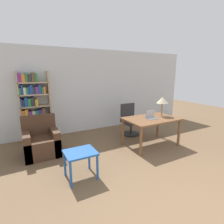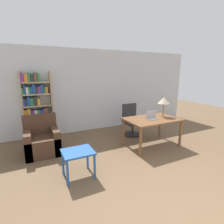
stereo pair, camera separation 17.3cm
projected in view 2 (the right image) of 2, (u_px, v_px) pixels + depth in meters
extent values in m
cube|color=silver|center=(91.00, 91.00, 5.89)|extent=(8.00, 0.06, 2.70)
cube|color=brown|center=(152.00, 119.00, 4.66)|extent=(1.41, 0.93, 0.04)
cylinder|color=brown|center=(140.00, 142.00, 4.11)|extent=(0.07, 0.07, 0.72)
cylinder|color=brown|center=(180.00, 134.00, 4.67)|extent=(0.07, 0.07, 0.72)
cylinder|color=brown|center=(123.00, 132.00, 4.83)|extent=(0.07, 0.07, 0.72)
cylinder|color=brown|center=(160.00, 126.00, 5.38)|extent=(0.07, 0.07, 0.72)
cube|color=#B2B2B7|center=(153.00, 119.00, 4.60)|extent=(0.30, 0.20, 0.02)
cube|color=#B2B2B7|center=(151.00, 114.00, 4.64)|extent=(0.30, 0.06, 0.20)
cube|color=navy|center=(151.00, 114.00, 4.65)|extent=(0.27, 0.05, 0.17)
cylinder|color=olive|center=(163.00, 116.00, 4.90)|extent=(0.12, 0.12, 0.01)
cylinder|color=olive|center=(163.00, 110.00, 4.86)|extent=(0.04, 0.04, 0.35)
cone|color=#C6B793|center=(164.00, 100.00, 4.80)|extent=(0.33, 0.33, 0.17)
cylinder|color=black|center=(132.00, 134.00, 5.62)|extent=(0.54, 0.54, 0.04)
cylinder|color=#262626|center=(132.00, 128.00, 5.58)|extent=(0.06, 0.06, 0.34)
cube|color=#2D2D33|center=(133.00, 122.00, 5.53)|extent=(0.51, 0.51, 0.10)
cube|color=#2D2D33|center=(129.00, 111.00, 5.65)|extent=(0.49, 0.08, 0.50)
cube|color=#2356A3|center=(78.00, 152.00, 3.26)|extent=(0.57, 0.49, 0.04)
cylinder|color=#2356A3|center=(68.00, 174.00, 3.03)|extent=(0.04, 0.04, 0.50)
cylinder|color=#2356A3|center=(95.00, 167.00, 3.24)|extent=(0.04, 0.04, 0.50)
cylinder|color=#2356A3|center=(63.00, 163.00, 3.40)|extent=(0.04, 0.04, 0.50)
cylinder|color=#2356A3|center=(88.00, 157.00, 3.61)|extent=(0.04, 0.04, 0.50)
cube|color=#472D1E|center=(43.00, 145.00, 4.28)|extent=(0.79, 0.75, 0.45)
cube|color=#472D1E|center=(40.00, 124.00, 4.44)|extent=(0.79, 0.16, 0.49)
cube|color=#472D1E|center=(28.00, 144.00, 4.13)|extent=(0.16, 0.75, 0.62)
cube|color=#472D1E|center=(56.00, 140.00, 4.40)|extent=(0.16, 0.75, 0.62)
cube|color=tan|center=(23.00, 107.00, 4.90)|extent=(0.04, 0.28, 2.00)
cube|color=tan|center=(52.00, 105.00, 5.23)|extent=(0.04, 0.28, 2.00)
cube|color=tan|center=(41.00, 138.00, 5.29)|extent=(0.78, 0.28, 0.04)
cube|color=#234C99|center=(28.00, 136.00, 5.11)|extent=(0.05, 0.24, 0.20)
cube|color=orange|center=(30.00, 136.00, 5.13)|extent=(0.05, 0.24, 0.21)
cube|color=silver|center=(32.00, 135.00, 5.16)|extent=(0.07, 0.24, 0.23)
cube|color=brown|center=(35.00, 135.00, 5.19)|extent=(0.05, 0.24, 0.22)
cube|color=#333338|center=(37.00, 135.00, 5.21)|extent=(0.04, 0.24, 0.21)
cube|color=gold|center=(39.00, 135.00, 5.25)|extent=(0.09, 0.24, 0.20)
cube|color=#7F338C|center=(42.00, 134.00, 5.28)|extent=(0.07, 0.24, 0.23)
cube|color=gold|center=(45.00, 134.00, 5.31)|extent=(0.06, 0.24, 0.21)
cube|color=silver|center=(47.00, 133.00, 5.33)|extent=(0.06, 0.24, 0.26)
cube|color=#234C99|center=(49.00, 133.00, 5.37)|extent=(0.06, 0.24, 0.19)
cube|color=#7F338C|center=(52.00, 132.00, 5.40)|extent=(0.07, 0.24, 0.22)
cube|color=tan|center=(40.00, 128.00, 5.21)|extent=(0.78, 0.28, 0.04)
cube|color=brown|center=(27.00, 126.00, 5.04)|extent=(0.08, 0.24, 0.18)
cube|color=brown|center=(30.00, 124.00, 5.07)|extent=(0.04, 0.24, 0.25)
cube|color=orange|center=(32.00, 125.00, 5.10)|extent=(0.07, 0.24, 0.19)
cube|color=silver|center=(35.00, 124.00, 5.13)|extent=(0.07, 0.24, 0.24)
cube|color=#2D7F47|center=(38.00, 123.00, 5.16)|extent=(0.08, 0.24, 0.25)
cube|color=#B72D28|center=(41.00, 123.00, 5.20)|extent=(0.08, 0.24, 0.21)
cube|color=#7F338C|center=(44.00, 123.00, 5.24)|extent=(0.05, 0.24, 0.22)
cube|color=#234C99|center=(46.00, 123.00, 5.26)|extent=(0.05, 0.24, 0.23)
cube|color=tan|center=(39.00, 117.00, 5.14)|extent=(0.78, 0.28, 0.04)
cube|color=orange|center=(26.00, 114.00, 4.96)|extent=(0.08, 0.24, 0.23)
cube|color=gold|center=(29.00, 113.00, 5.00)|extent=(0.07, 0.24, 0.26)
cube|color=#7F338C|center=(33.00, 113.00, 5.04)|extent=(0.08, 0.24, 0.20)
cube|color=silver|center=(36.00, 113.00, 5.08)|extent=(0.08, 0.24, 0.19)
cube|color=#2D7F47|center=(39.00, 113.00, 5.12)|extent=(0.07, 0.24, 0.19)
cube|color=#234C99|center=(41.00, 112.00, 5.14)|extent=(0.05, 0.24, 0.21)
cube|color=#7F338C|center=(43.00, 112.00, 5.17)|extent=(0.05, 0.24, 0.22)
cube|color=brown|center=(46.00, 111.00, 5.19)|extent=(0.09, 0.24, 0.26)
cube|color=tan|center=(38.00, 106.00, 5.06)|extent=(0.78, 0.28, 0.04)
cube|color=#234C99|center=(24.00, 102.00, 4.88)|extent=(0.04, 0.24, 0.22)
cube|color=#333338|center=(26.00, 102.00, 4.91)|extent=(0.04, 0.24, 0.20)
cube|color=#234C99|center=(28.00, 101.00, 4.93)|extent=(0.07, 0.24, 0.26)
cube|color=#2D7F47|center=(32.00, 102.00, 4.97)|extent=(0.09, 0.24, 0.22)
cube|color=#333338|center=(35.00, 101.00, 5.01)|extent=(0.09, 0.24, 0.25)
cube|color=gold|center=(39.00, 102.00, 5.05)|extent=(0.07, 0.24, 0.19)
cube|color=tan|center=(37.00, 94.00, 4.99)|extent=(0.78, 0.28, 0.04)
cube|color=#2D7F47|center=(23.00, 91.00, 4.81)|extent=(0.05, 0.24, 0.18)
cube|color=#234C99|center=(25.00, 89.00, 4.83)|extent=(0.04, 0.24, 0.26)
cube|color=silver|center=(27.00, 91.00, 4.86)|extent=(0.06, 0.24, 0.19)
cube|color=#2D7F47|center=(29.00, 90.00, 4.88)|extent=(0.04, 0.24, 0.19)
cube|color=#234C99|center=(31.00, 90.00, 4.90)|extent=(0.04, 0.24, 0.21)
cube|color=#234C99|center=(33.00, 89.00, 4.92)|extent=(0.07, 0.24, 0.26)
cube|color=#333338|center=(36.00, 90.00, 4.96)|extent=(0.07, 0.24, 0.20)
cube|color=#7F338C|center=(39.00, 90.00, 4.99)|extent=(0.06, 0.24, 0.21)
cube|color=#234C99|center=(42.00, 89.00, 5.02)|extent=(0.07, 0.24, 0.24)
cube|color=#2D7F47|center=(44.00, 90.00, 5.05)|extent=(0.04, 0.24, 0.18)
cube|color=orange|center=(46.00, 90.00, 5.08)|extent=(0.05, 0.24, 0.19)
cube|color=tan|center=(35.00, 82.00, 4.91)|extent=(0.78, 0.28, 0.04)
cube|color=#7F338C|center=(22.00, 78.00, 4.74)|extent=(0.09, 0.24, 0.24)
cube|color=orange|center=(26.00, 78.00, 4.78)|extent=(0.09, 0.24, 0.21)
cube|color=#2D7F47|center=(29.00, 77.00, 4.81)|extent=(0.05, 0.24, 0.25)
cube|color=#333338|center=(32.00, 78.00, 4.85)|extent=(0.09, 0.24, 0.21)
cube|color=brown|center=(35.00, 77.00, 4.88)|extent=(0.08, 0.24, 0.26)
cube|color=#2D7F47|center=(38.00, 77.00, 4.92)|extent=(0.06, 0.24, 0.24)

